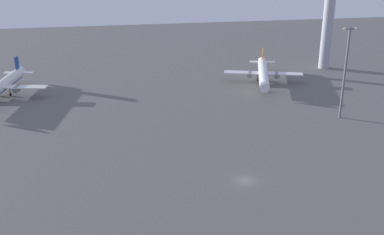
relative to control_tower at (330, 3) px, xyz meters
The scene contains 5 objects.
ground_plane 111.36m from the control_tower, 123.88° to the right, with size 416.00×416.00×0.00m, color #605E5B.
control_tower is the anchor object (origin of this frame).
airplane_far_stand 42.73m from the control_tower, 153.70° to the right, with size 29.71×37.82×9.90m.
airplane_mid_apron 130.46m from the control_tower, behind, with size 31.83×40.66×10.49m.
apron_light_west 60.47m from the control_tower, 109.96° to the right, with size 4.80×0.90×28.14m.
Camera 1 is at (-28.93, -92.24, 52.90)m, focal length 44.06 mm.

